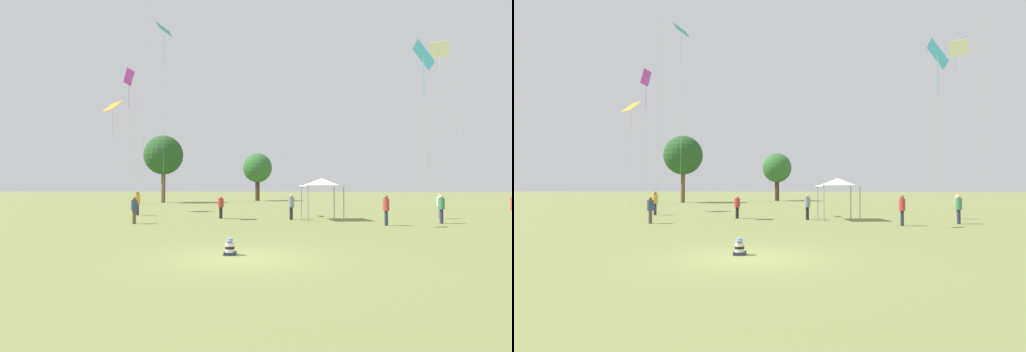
# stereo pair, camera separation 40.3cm
# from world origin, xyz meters

# --- Properties ---
(ground_plane) EXTENTS (300.00, 300.00, 0.00)m
(ground_plane) POSITION_xyz_m (0.00, 0.00, 0.00)
(ground_plane) COLOR olive
(seated_toddler) EXTENTS (0.38, 0.47, 0.55)m
(seated_toddler) POSITION_xyz_m (-0.41, 0.41, 0.22)
(seated_toddler) COLOR #282D47
(seated_toddler) RESTS_ON ground
(person_standing_0) EXTENTS (0.49, 0.49, 1.58)m
(person_standing_0) POSITION_xyz_m (-7.55, 10.47, 0.93)
(person_standing_0) COLOR brown
(person_standing_0) RESTS_ON ground
(person_standing_1) EXTENTS (0.54, 0.54, 1.57)m
(person_standing_1) POSITION_xyz_m (-3.13, 14.64, 0.92)
(person_standing_1) COLOR black
(person_standing_1) RESTS_ON ground
(person_standing_3) EXTENTS (0.50, 0.50, 1.80)m
(person_standing_3) POSITION_xyz_m (-9.92, 17.10, 1.07)
(person_standing_3) COLOR #282D42
(person_standing_3) RESTS_ON ground
(person_standing_4) EXTENTS (0.53, 0.53, 1.69)m
(person_standing_4) POSITION_xyz_m (1.64, 14.04, 1.00)
(person_standing_4) COLOR black
(person_standing_4) RESTS_ON ground
(person_standing_5) EXTENTS (0.50, 0.50, 1.71)m
(person_standing_5) POSITION_xyz_m (10.46, 12.08, 1.02)
(person_standing_5) COLOR #282D42
(person_standing_5) RESTS_ON ground
(person_standing_6) EXTENTS (0.38, 0.38, 1.72)m
(person_standing_6) POSITION_xyz_m (6.92, 10.62, 1.03)
(person_standing_6) COLOR #282D42
(person_standing_6) RESTS_ON ground
(person_standing_7) EXTENTS (0.42, 0.42, 1.71)m
(person_standing_7) POSITION_xyz_m (11.67, 15.67, 1.02)
(person_standing_7) COLOR slate
(person_standing_7) RESTS_ON ground
(canopy_tent) EXTENTS (2.88, 2.88, 2.72)m
(canopy_tent) POSITION_xyz_m (3.63, 14.09, 2.43)
(canopy_tent) COLOR white
(canopy_tent) RESTS_ON ground
(kite_1) EXTENTS (0.82, 1.27, 8.29)m
(kite_1) POSITION_xyz_m (7.20, 5.08, 7.64)
(kite_1) COLOR #339EDB
(kite_1) RESTS_ON ground
(kite_2) EXTENTS (1.08, 1.27, 14.08)m
(kite_2) POSITION_xyz_m (-7.62, 16.09, 13.32)
(kite_2) COLOR #339EDB
(kite_2) RESTS_ON ground
(kite_3) EXTENTS (1.88, 1.79, 9.65)m
(kite_3) POSITION_xyz_m (-13.76, 21.10, 9.04)
(kite_3) COLOR orange
(kite_3) RESTS_ON ground
(kite_5) EXTENTS (0.39, 1.02, 9.95)m
(kite_5) POSITION_xyz_m (-9.08, 13.27, 9.18)
(kite_5) COLOR #B738C6
(kite_5) RESTS_ON ground
(kite_6) EXTENTS (1.74, 1.50, 14.11)m
(kite_6) POSITION_xyz_m (14.04, 21.74, 13.32)
(kite_6) COLOR white
(kite_6) RESTS_ON ground
(distant_tree_0) EXTENTS (5.26, 5.26, 9.03)m
(distant_tree_0) POSITION_xyz_m (-15.26, 40.03, 6.36)
(distant_tree_0) COLOR brown
(distant_tree_0) RESTS_ON ground
(distant_tree_1) EXTENTS (4.42, 4.42, 7.21)m
(distant_tree_1) POSITION_xyz_m (-3.20, 47.94, 4.94)
(distant_tree_1) COLOR #473323
(distant_tree_1) RESTS_ON ground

